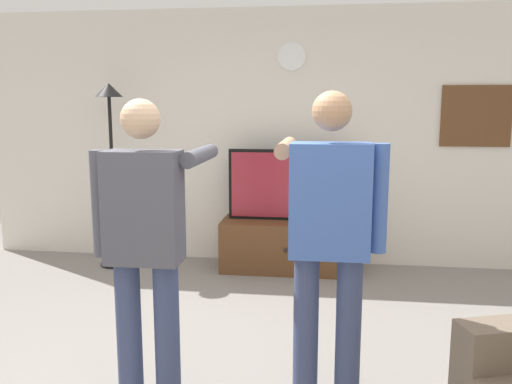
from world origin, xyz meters
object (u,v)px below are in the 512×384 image
floor_lamp (111,137)px  person_standing_nearer_couch (329,234)px  television (289,185)px  person_standing_nearer_lamp (146,239)px  framed_picture (476,116)px  tv_stand (288,245)px  wall_clock (292,56)px

floor_lamp → person_standing_nearer_couch: 3.31m
television → floor_lamp: 1.91m
floor_lamp → person_standing_nearer_lamp: bearing=-63.8°
person_standing_nearer_lamp → framed_picture: bearing=50.0°
tv_stand → television: 0.63m
tv_stand → person_standing_nearer_lamp: bearing=-102.6°
framed_picture → person_standing_nearer_lamp: framed_picture is taller
floor_lamp → framed_picture: bearing=5.9°
framed_picture → floor_lamp: floor_lamp is taller
tv_stand → television: size_ratio=1.09×
tv_stand → floor_lamp: bearing=-177.3°
person_standing_nearer_lamp → person_standing_nearer_couch: person_standing_nearer_couch is taller
person_standing_nearer_lamp → television: bearing=77.6°
tv_stand → wall_clock: bearing=90.0°
television → wall_clock: wall_clock is taller
television → person_standing_nearer_couch: person_standing_nearer_couch is taller
tv_stand → person_standing_nearer_lamp: size_ratio=0.78×
wall_clock → framed_picture: 1.96m
wall_clock → person_standing_nearer_lamp: (-0.59, -2.92, -1.21)m
floor_lamp → person_standing_nearer_couch: (2.24, -2.42, -0.36)m
tv_stand → framed_picture: bearing=9.0°
television → wall_clock: bearing=90.0°
television → floor_lamp: (-1.84, -0.13, 0.49)m
person_standing_nearer_lamp → floor_lamp: bearing=116.2°
television → floor_lamp: floor_lamp is taller
person_standing_nearer_lamp → tv_stand: bearing=77.4°
floor_lamp → person_standing_nearer_lamp: 2.86m
floor_lamp → television: bearing=4.2°
tv_stand → person_standing_nearer_couch: (0.40, -2.50, 0.75)m
tv_stand → wall_clock: wall_clock is taller
television → framed_picture: bearing=7.6°
tv_stand → person_standing_nearer_lamp: 2.79m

